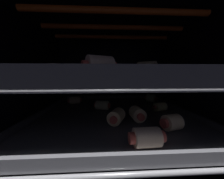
{
  "coord_description": "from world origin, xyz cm",
  "views": [
    {
      "loc": [
        -2.55,
        -36.04,
        23.5
      ],
      "look_at": [
        0.0,
        11.12,
        17.23
      ],
      "focal_mm": 19.28,
      "sensor_mm": 36.0,
      "label": 1
    }
  ],
  "objects_px": {
    "pig_in_blanket_upper_1": "(142,70)",
    "oven_rack_lower": "(114,116)",
    "pig_in_blanket_lower_0": "(147,137)",
    "pig_in_blanket_upper_0": "(35,70)",
    "pig_in_blanket_lower_4": "(137,114)",
    "pig_in_blanket_lower_7": "(117,116)",
    "pig_in_blanket_upper_5": "(100,67)",
    "pig_in_blanket_upper_6": "(147,69)",
    "pig_in_blanket_lower_2": "(75,100)",
    "baking_tray_upper": "(114,77)",
    "pig_in_blanket_lower_3": "(151,98)",
    "pig_in_blanket_upper_4": "(54,70)",
    "pig_in_blanket_lower_1": "(172,122)",
    "pig_in_blanket_upper_2": "(84,71)",
    "pig_in_blanket_lower_5": "(160,107)",
    "pig_in_blanket_lower_6": "(102,105)",
    "pig_in_blanket_upper_3": "(101,71)",
    "baking_tray_lower": "(114,113)",
    "oven_rack_upper": "(114,80)",
    "heating_element": "(114,27)"
  },
  "relations": [
    {
      "from": "oven_rack_lower",
      "to": "pig_in_blanket_lower_4",
      "type": "relative_size",
      "value": 8.45
    },
    {
      "from": "pig_in_blanket_lower_2",
      "to": "baking_tray_upper",
      "type": "xyz_separation_m",
      "value": [
        0.15,
        -0.11,
        0.09
      ]
    },
    {
      "from": "pig_in_blanket_lower_3",
      "to": "pig_in_blanket_upper_4",
      "type": "height_order",
      "value": "pig_in_blanket_upper_4"
    },
    {
      "from": "pig_in_blanket_lower_1",
      "to": "pig_in_blanket_upper_2",
      "type": "height_order",
      "value": "pig_in_blanket_upper_2"
    },
    {
      "from": "pig_in_blanket_upper_3",
      "to": "pig_in_blanket_lower_7",
      "type": "bearing_deg",
      "value": -71.47
    },
    {
      "from": "pig_in_blanket_lower_2",
      "to": "pig_in_blanket_upper_5",
      "type": "distance_m",
      "value": 0.33
    },
    {
      "from": "pig_in_blanket_lower_3",
      "to": "pig_in_blanket_upper_4",
      "type": "distance_m",
      "value": 0.38
    },
    {
      "from": "pig_in_blanket_upper_3",
      "to": "oven_rack_upper",
      "type": "bearing_deg",
      "value": -41.91
    },
    {
      "from": "heating_element",
      "to": "pig_in_blanket_upper_2",
      "type": "distance_m",
      "value": 0.17
    },
    {
      "from": "pig_in_blanket_lower_3",
      "to": "pig_in_blanket_upper_5",
      "type": "relative_size",
      "value": 0.97
    },
    {
      "from": "pig_in_blanket_upper_2",
      "to": "baking_tray_lower",
      "type": "bearing_deg",
      "value": -32.35
    },
    {
      "from": "pig_in_blanket_upper_5",
      "to": "oven_rack_lower",
      "type": "bearing_deg",
      "value": 79.4
    },
    {
      "from": "pig_in_blanket_upper_4",
      "to": "oven_rack_lower",
      "type": "bearing_deg",
      "value": 19.26
    },
    {
      "from": "pig_in_blanket_upper_3",
      "to": "pig_in_blanket_upper_6",
      "type": "bearing_deg",
      "value": -51.46
    },
    {
      "from": "pig_in_blanket_lower_3",
      "to": "pig_in_blanket_upper_0",
      "type": "xyz_separation_m",
      "value": [
        -0.34,
        -0.22,
        0.11
      ]
    },
    {
      "from": "pig_in_blanket_lower_1",
      "to": "pig_in_blanket_upper_5",
      "type": "distance_m",
      "value": 0.19
    },
    {
      "from": "oven_rack_upper",
      "to": "pig_in_blanket_upper_2",
      "type": "relative_size",
      "value": 10.02
    },
    {
      "from": "pig_in_blanket_lower_0",
      "to": "pig_in_blanket_upper_6",
      "type": "relative_size",
      "value": 1.07
    },
    {
      "from": "baking_tray_upper",
      "to": "pig_in_blanket_lower_0",
      "type": "bearing_deg",
      "value": -77.29
    },
    {
      "from": "pig_in_blanket_lower_0",
      "to": "pig_in_blanket_lower_5",
      "type": "xyz_separation_m",
      "value": [
        0.11,
        0.19,
        -0.0
      ]
    },
    {
      "from": "oven_rack_upper",
      "to": "pig_in_blanket_upper_1",
      "type": "bearing_deg",
      "value": 5.8
    },
    {
      "from": "pig_in_blanket_upper_0",
      "to": "pig_in_blanket_upper_6",
      "type": "height_order",
      "value": "pig_in_blanket_upper_6"
    },
    {
      "from": "oven_rack_lower",
      "to": "pig_in_blanket_upper_3",
      "type": "bearing_deg",
      "value": 138.09
    },
    {
      "from": "heating_element",
      "to": "pig_in_blanket_upper_0",
      "type": "distance_m",
      "value": 0.23
    },
    {
      "from": "heating_element",
      "to": "pig_in_blanket_upper_4",
      "type": "xyz_separation_m",
      "value": [
        -0.15,
        -0.05,
        -0.12
      ]
    },
    {
      "from": "baking_tray_lower",
      "to": "pig_in_blanket_lower_1",
      "type": "xyz_separation_m",
      "value": [
        0.11,
        -0.12,
        0.02
      ]
    },
    {
      "from": "baking_tray_lower",
      "to": "pig_in_blanket_upper_4",
      "type": "xyz_separation_m",
      "value": [
        -0.15,
        -0.05,
        0.13
      ]
    },
    {
      "from": "pig_in_blanket_lower_3",
      "to": "pig_in_blanket_upper_4",
      "type": "xyz_separation_m",
      "value": [
        -0.32,
        -0.18,
        0.11
      ]
    },
    {
      "from": "baking_tray_lower",
      "to": "baking_tray_upper",
      "type": "height_order",
      "value": "baking_tray_upper"
    },
    {
      "from": "pig_in_blanket_lower_7",
      "to": "pig_in_blanket_upper_6",
      "type": "height_order",
      "value": "pig_in_blanket_upper_6"
    },
    {
      "from": "pig_in_blanket_lower_7",
      "to": "baking_tray_upper",
      "type": "xyz_separation_m",
      "value": [
        -0.0,
        0.08,
        0.09
      ]
    },
    {
      "from": "pig_in_blanket_lower_4",
      "to": "pig_in_blanket_lower_5",
      "type": "bearing_deg",
      "value": 38.28
    },
    {
      "from": "pig_in_blanket_upper_1",
      "to": "oven_rack_lower",
      "type": "bearing_deg",
      "value": -174.2
    },
    {
      "from": "pig_in_blanket_lower_3",
      "to": "pig_in_blanket_lower_5",
      "type": "relative_size",
      "value": 1.0
    },
    {
      "from": "pig_in_blanket_lower_6",
      "to": "pig_in_blanket_upper_6",
      "type": "xyz_separation_m",
      "value": [
        0.1,
        -0.13,
        0.11
      ]
    },
    {
      "from": "pig_in_blanket_upper_4",
      "to": "baking_tray_upper",
      "type": "bearing_deg",
      "value": 19.26
    },
    {
      "from": "pig_in_blanket_upper_1",
      "to": "pig_in_blanket_upper_3",
      "type": "bearing_deg",
      "value": 168.63
    },
    {
      "from": "pig_in_blanket_lower_7",
      "to": "pig_in_blanket_upper_1",
      "type": "height_order",
      "value": "pig_in_blanket_upper_1"
    },
    {
      "from": "pig_in_blanket_upper_0",
      "to": "pig_in_blanket_upper_3",
      "type": "xyz_separation_m",
      "value": [
        0.14,
        0.12,
        0.0
      ]
    },
    {
      "from": "baking_tray_lower",
      "to": "pig_in_blanket_lower_5",
      "type": "xyz_separation_m",
      "value": [
        0.15,
        0.01,
        0.02
      ]
    },
    {
      "from": "pig_in_blanket_lower_0",
      "to": "pig_in_blanket_lower_4",
      "type": "height_order",
      "value": "pig_in_blanket_lower_4"
    },
    {
      "from": "baking_tray_upper",
      "to": "pig_in_blanket_lower_3",
      "type": "bearing_deg",
      "value": 37.44
    },
    {
      "from": "pig_in_blanket_lower_7",
      "to": "pig_in_blanket_upper_5",
      "type": "distance_m",
      "value": 0.15
    },
    {
      "from": "pig_in_blanket_upper_0",
      "to": "pig_in_blanket_upper_1",
      "type": "distance_m",
      "value": 0.28
    },
    {
      "from": "pig_in_blanket_lower_0",
      "to": "pig_in_blanket_upper_0",
      "type": "bearing_deg",
      "value": 157.32
    },
    {
      "from": "pig_in_blanket_lower_4",
      "to": "pig_in_blanket_upper_5",
      "type": "xyz_separation_m",
      "value": [
        -0.09,
        -0.11,
        0.11
      ]
    },
    {
      "from": "baking_tray_lower",
      "to": "heating_element",
      "type": "bearing_deg",
      "value": 0.0
    },
    {
      "from": "pig_in_blanket_upper_2",
      "to": "heating_element",
      "type": "bearing_deg",
      "value": -32.35
    },
    {
      "from": "oven_rack_lower",
      "to": "pig_in_blanket_upper_3",
      "type": "height_order",
      "value": "pig_in_blanket_upper_3"
    },
    {
      "from": "oven_rack_lower",
      "to": "baking_tray_lower",
      "type": "bearing_deg",
      "value": 0.0
    }
  ]
}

